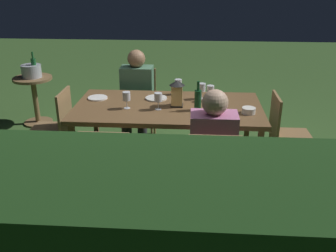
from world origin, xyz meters
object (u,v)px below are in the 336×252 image
(chair_side_right_b, at_px, (109,169))
(plate_b, at_px, (98,98))
(person_in_green, at_px, (137,94))
(wine_glass_d, at_px, (178,84))
(chair_head_far, at_px, (56,126))
(chair_head_near, at_px, (285,132))
(bowl_bread, at_px, (249,110))
(chair_side_left_b, at_px, (139,101))
(wine_glass_b, at_px, (202,88))
(wine_glass_e, at_px, (158,98))
(dining_table, at_px, (168,110))
(wine_glass_a, at_px, (210,90))
(side_table, at_px, (34,93))
(plate_a, at_px, (156,98))
(bowl_olives, at_px, (209,116))
(ice_bucket, at_px, (31,70))
(green_bottle_on_table, at_px, (198,99))
(wine_glass_c, at_px, (127,97))
(lantern_centerpiece, at_px, (177,92))
(person_in_pink, at_px, (212,146))
(chair_side_right_a, at_px, (212,173))

(chair_side_right_b, height_order, plate_b, chair_side_right_b)
(person_in_green, bearing_deg, wine_glass_d, 148.81)
(chair_head_far, relative_size, wine_glass_d, 5.15)
(chair_head_far, xyz_separation_m, chair_head_near, (-2.38, 0.00, 0.00))
(bowl_bread, bearing_deg, chair_side_left_b, -41.14)
(wine_glass_b, relative_size, wine_glass_e, 1.00)
(dining_table, height_order, wine_glass_a, wine_glass_a)
(side_table, bearing_deg, plate_a, 150.10)
(dining_table, xyz_separation_m, plate_a, (0.14, -0.21, 0.06))
(wine_glass_e, distance_m, bowl_olives, 0.54)
(wine_glass_e, bearing_deg, ice_bucket, -36.36)
(green_bottle_on_table, height_order, side_table, green_bottle_on_table)
(wine_glass_e, relative_size, ice_bucket, 0.49)
(green_bottle_on_table, height_order, ice_bucket, green_bottle_on_table)
(wine_glass_e, bearing_deg, bowl_olives, 154.89)
(dining_table, bearing_deg, wine_glass_c, 14.86)
(chair_side_right_b, distance_m, chair_head_near, 1.84)
(lantern_centerpiece, height_order, ice_bucket, ice_bucket)
(person_in_pink, height_order, chair_side_right_b, person_in_pink)
(chair_side_right_a, relative_size, ice_bucket, 2.53)
(chair_side_left_b, xyz_separation_m, plate_a, (-0.28, 0.68, 0.26))
(chair_side_right_b, relative_size, chair_head_near, 1.00)
(person_in_green, bearing_deg, lantern_centerpiece, 126.54)
(wine_glass_a, bearing_deg, wine_glass_e, 29.08)
(green_bottle_on_table, relative_size, plate_b, 1.40)
(dining_table, xyz_separation_m, bowl_bread, (-0.78, 0.17, 0.08))
(wine_glass_c, bearing_deg, chair_side_left_b, -88.63)
(wine_glass_d, xyz_separation_m, plate_a, (0.22, 0.17, -0.11))
(dining_table, relative_size, chair_head_near, 2.16)
(green_bottle_on_table, xyz_separation_m, wine_glass_d, (0.21, -0.49, 0.01))
(chair_head_far, relative_size, lantern_centerpiece, 3.28)
(green_bottle_on_table, xyz_separation_m, wine_glass_a, (-0.13, -0.28, 0.01))
(lantern_centerpiece, xyz_separation_m, side_table, (2.01, -1.23, -0.45))
(chair_head_near, xyz_separation_m, plate_a, (1.33, -0.21, 0.26))
(bowl_bread, bearing_deg, person_in_pink, 55.72)
(chair_side_right_a, relative_size, wine_glass_a, 5.15)
(wine_glass_b, xyz_separation_m, wine_glass_e, (0.43, 0.36, 0.00))
(chair_side_right_a, relative_size, side_table, 1.31)
(dining_table, relative_size, wine_glass_d, 11.13)
(wine_glass_a, bearing_deg, side_table, -24.33)
(lantern_centerpiece, bearing_deg, dining_table, -0.28)
(person_in_green, bearing_deg, chair_side_right_b, 90.00)
(chair_head_far, bearing_deg, side_table, -59.29)
(person_in_green, relative_size, green_bottle_on_table, 3.96)
(wine_glass_d, bearing_deg, person_in_green, -31.19)
(plate_a, bearing_deg, person_in_pink, 122.03)
(person_in_pink, xyz_separation_m, side_table, (2.34, -1.92, -0.20))
(wine_glass_b, distance_m, side_table, 2.50)
(person_in_pink, bearing_deg, dining_table, -58.52)
(chair_side_right_a, height_order, wine_glass_a, wine_glass_a)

